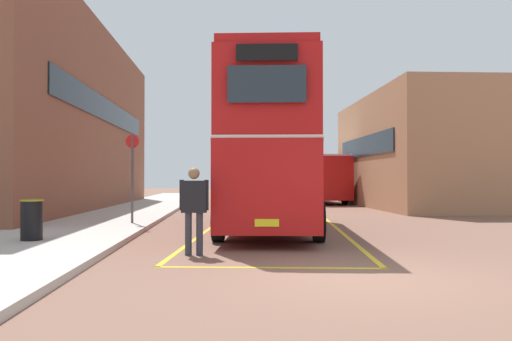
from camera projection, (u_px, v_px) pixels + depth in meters
The scene contains 10 objects.
ground_plane at pixel (276, 216), 22.87m from camera, with size 135.60×135.60×0.00m, color brown.
sidewalk_left at pixel (132, 211), 24.93m from camera, with size 4.00×57.60×0.14m, color #B2ADA3.
brick_building_left at pixel (57, 120), 26.98m from camera, with size 5.10×23.83×9.04m.
depot_building_right at pixel (420, 152), 29.96m from camera, with size 6.34×14.25×6.11m.
double_decker_bus at pixel (270, 148), 16.49m from camera, with size 3.43×10.17×4.75m.
single_deck_bus at pixel (313, 178), 35.87m from camera, with size 3.33×9.85×3.02m.
pedestrian_boarding at pixel (194, 204), 11.05m from camera, with size 0.60×0.26×1.80m.
litter_bin at pixel (32, 220), 12.53m from camera, with size 0.52×0.52×0.95m.
bus_stop_sign at pixel (132, 170), 17.50m from camera, with size 0.44×0.11×2.87m.
bay_marking_yellow at pixel (273, 237), 14.57m from camera, with size 5.23×12.35×0.01m.
Camera 1 is at (-2.05, -8.42, 1.57)m, focal length 37.81 mm.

